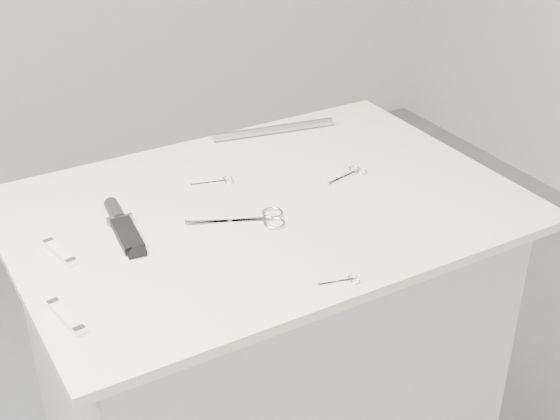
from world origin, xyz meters
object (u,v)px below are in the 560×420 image
plinth (266,381)px  embroidery_scissors_b (219,181)px  tiny_scissors (344,281)px  metal_rail (274,129)px  large_shears (258,219)px  embroidery_scissors_a (351,173)px  pocket_knife_a (66,316)px  pocket_knife_b (59,252)px  sheathed_knife (122,224)px

plinth → embroidery_scissors_b: size_ratio=9.87×
tiny_scissors → metal_rail: bearing=85.6°
large_shears → embroidery_scissors_a: 0.28m
embroidery_scissors_b → pocket_knife_a: bearing=-129.6°
large_shears → pocket_knife_a: bearing=-140.2°
pocket_knife_b → metal_rail: metal_rail is taller
plinth → embroidery_scissors_a: size_ratio=8.46×
pocket_knife_a → metal_rail: metal_rail is taller
pocket_knife_a → large_shears: bearing=-83.5°
sheathed_knife → pocket_knife_a: 0.28m
plinth → pocket_knife_b: 0.63m
embroidery_scissors_a → pocket_knife_b: 0.63m
pocket_knife_a → pocket_knife_b: size_ratio=1.05×
pocket_knife_b → tiny_scissors: bearing=-140.5°
tiny_scissors → pocket_knife_a: size_ratio=0.70×
plinth → tiny_scissors: 0.56m
large_shears → embroidery_scissors_a: size_ratio=1.76×
plinth → pocket_knife_a: bearing=-159.5°
embroidery_scissors_b → sheathed_knife: (-0.24, -0.07, 0.01)m
plinth → sheathed_knife: bearing=168.8°
embroidery_scissors_a → tiny_scissors: 0.40m
pocket_knife_b → sheathed_knife: bearing=-86.5°
embroidery_scissors_a → pocket_knife_b: size_ratio=1.07×
pocket_knife_a → metal_rail: (0.64, 0.46, 0.00)m
large_shears → metal_rail: metal_rail is taller
large_shears → sheathed_knife: bearing=179.7°
embroidery_scissors_b → tiny_scissors: same height
plinth → sheathed_knife: sheathed_knife is taller
plinth → metal_rail: metal_rail is taller
sheathed_knife → pocket_knife_b: 0.13m
tiny_scissors → large_shears: bearing=110.9°
tiny_scissors → pocket_knife_b: pocket_knife_b is taller
metal_rail → tiny_scissors: bearing=-108.6°
plinth → embroidery_scissors_a: 0.52m
embroidery_scissors_b → pocket_knife_b: bearing=-149.0°
large_shears → pocket_knife_b: (-0.37, 0.07, 0.00)m
pocket_knife_a → pocket_knife_b: same height
sheathed_knife → pocket_knife_a: size_ratio=1.83×
embroidery_scissors_b → metal_rail: metal_rail is taller
plinth → sheathed_knife: size_ratio=4.70×
plinth → large_shears: bearing=-129.5°
embroidery_scissors_b → pocket_knife_b: pocket_knife_b is taller
embroidery_scissors_a → embroidery_scissors_b: 0.28m
embroidery_scissors_b → metal_rail: (0.22, 0.16, 0.01)m
pocket_knife_b → metal_rail: size_ratio=0.33×
metal_rail → embroidery_scissors_b: bearing=-144.7°
large_shears → embroidery_scissors_b: large_shears is taller
large_shears → sheathed_knife: 0.26m
pocket_knife_b → plinth: bearing=-104.2°
metal_rail → pocket_knife_a: bearing=-144.5°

